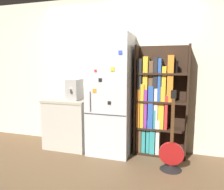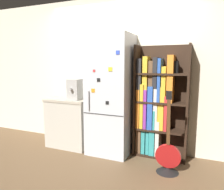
% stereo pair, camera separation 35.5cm
% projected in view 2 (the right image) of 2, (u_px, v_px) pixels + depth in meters
% --- Properties ---
extents(ground_plane, '(16.00, 16.00, 0.00)m').
position_uv_depth(ground_plane, '(107.00, 155.00, 3.56)').
color(ground_plane, brown).
extents(wall_back, '(8.00, 0.05, 2.60)m').
position_uv_depth(wall_back, '(118.00, 74.00, 3.81)').
color(wall_back, beige).
rests_on(wall_back, ground_plane).
extents(refrigerator, '(0.68, 0.63, 1.94)m').
position_uv_depth(refrigerator, '(111.00, 95.00, 3.55)').
color(refrigerator, silver).
rests_on(refrigerator, ground_plane).
extents(bookshelf, '(0.82, 0.33, 1.76)m').
position_uv_depth(bookshelf, '(156.00, 104.00, 3.45)').
color(bookshelf, black).
rests_on(bookshelf, ground_plane).
extents(kitchen_counter, '(0.78, 0.59, 0.86)m').
position_uv_depth(kitchen_counter, '(72.00, 122.00, 3.95)').
color(kitchen_counter, '#BCB7A8').
rests_on(kitchen_counter, ground_plane).
extents(espresso_machine, '(0.21, 0.34, 0.35)m').
position_uv_depth(espresso_machine, '(76.00, 89.00, 3.75)').
color(espresso_machine, '#A5A39E').
rests_on(espresso_machine, kitchen_counter).
extents(guitar, '(0.34, 0.31, 1.14)m').
position_uv_depth(guitar, '(168.00, 161.00, 2.97)').
color(guitar, black).
rests_on(guitar, ground_plane).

